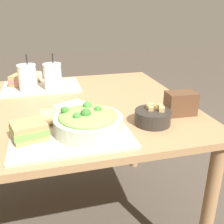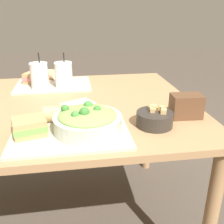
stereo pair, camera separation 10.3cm
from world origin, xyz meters
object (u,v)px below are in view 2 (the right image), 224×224
(baguette_near, at_px, (59,114))
(napkin_folded, at_px, (78,104))
(salad_bowl, at_px, (88,120))
(drink_cup_dark, at_px, (40,77))
(soup_bowl, at_px, (155,118))
(drink_cup_red, at_px, (64,76))
(chip_bag, at_px, (186,106))
(baguette_far, at_px, (47,74))
(sandwich_far, at_px, (36,78))
(sandwich_near, at_px, (29,126))

(baguette_near, bearing_deg, napkin_folded, -18.25)
(salad_bowl, bearing_deg, baguette_near, 136.54)
(drink_cup_dark, bearing_deg, soup_bowl, -47.82)
(salad_bowl, xyz_separation_m, drink_cup_red, (-0.10, 0.60, 0.03))
(soup_bowl, bearing_deg, chip_bag, 22.03)
(baguette_far, bearing_deg, soup_bowl, -131.05)
(drink_cup_dark, bearing_deg, sandwich_far, 107.63)
(drink_cup_dark, distance_m, napkin_folded, 0.35)
(baguette_near, distance_m, napkin_folded, 0.25)
(sandwich_near, relative_size, baguette_far, 1.31)
(drink_cup_red, xyz_separation_m, napkin_folded, (0.07, -0.26, -0.08))
(soup_bowl, bearing_deg, baguette_near, 168.33)
(sandwich_far, relative_size, baguette_far, 1.46)
(soup_bowl, relative_size, sandwich_far, 0.94)
(baguette_far, bearing_deg, napkin_folded, -141.94)
(soup_bowl, bearing_deg, drink_cup_red, 123.55)
(baguette_near, bearing_deg, drink_cup_dark, 16.31)
(salad_bowl, distance_m, sandwich_near, 0.22)
(salad_bowl, xyz_separation_m, sandwich_near, (-0.22, 0.00, -0.01))
(drink_cup_dark, height_order, chip_bag, drink_cup_dark)
(chip_bag, bearing_deg, sandwich_far, 141.67)
(soup_bowl, relative_size, drink_cup_red, 0.74)
(salad_bowl, relative_size, chip_bag, 1.93)
(salad_bowl, bearing_deg, sandwich_near, 179.97)
(drink_cup_dark, bearing_deg, baguette_far, 82.22)
(sandwich_near, height_order, sandwich_far, same)
(sandwich_near, height_order, drink_cup_dark, drink_cup_dark)
(salad_bowl, height_order, baguette_near, salad_bowl)
(salad_bowl, relative_size, sandwich_far, 1.64)
(baguette_far, xyz_separation_m, drink_cup_red, (0.11, -0.20, 0.04))
(baguette_near, relative_size, baguette_far, 1.12)
(sandwich_far, height_order, drink_cup_red, drink_cup_red)
(sandwich_far, bearing_deg, sandwich_near, -62.01)
(soup_bowl, relative_size, baguette_far, 1.37)
(baguette_near, height_order, drink_cup_red, drink_cup_red)
(napkin_folded, bearing_deg, salad_bowl, -85.02)
(salad_bowl, relative_size, napkin_folded, 1.44)
(sandwich_far, distance_m, napkin_folded, 0.46)
(chip_bag, bearing_deg, sandwich_near, -169.37)
(salad_bowl, height_order, chip_bag, salad_bowl)
(baguette_near, height_order, chip_bag, chip_bag)
(salad_bowl, distance_m, chip_bag, 0.45)
(baguette_near, relative_size, napkin_folded, 0.68)
(chip_bag, bearing_deg, drink_cup_red, 139.83)
(sandwich_near, bearing_deg, sandwich_far, 80.13)
(baguette_far, bearing_deg, baguette_near, -155.42)
(salad_bowl, bearing_deg, napkin_folded, 94.98)
(baguette_near, distance_m, baguette_far, 0.69)
(baguette_near, distance_m, sandwich_far, 0.64)
(napkin_folded, bearing_deg, drink_cup_red, 105.04)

